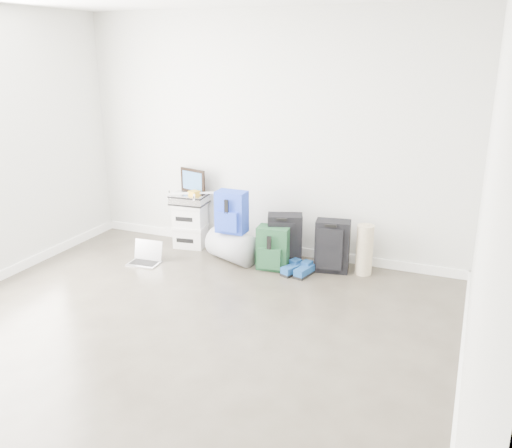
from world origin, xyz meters
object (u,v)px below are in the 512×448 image
at_px(briefcase, 189,199).
at_px(duffel_bag, 233,246).
at_px(laptop, 146,258).
at_px(boxes_stack, 190,225).
at_px(large_suitcase, 285,240).
at_px(carry_on, 332,246).

relative_size(briefcase, duffel_bag, 0.72).
height_order(briefcase, laptop, briefcase).
xyz_separation_m(boxes_stack, duffel_bag, (0.67, -0.24, -0.09)).
xyz_separation_m(boxes_stack, large_suitcase, (1.25, -0.13, 0.02)).
xyz_separation_m(carry_on, laptop, (-1.98, -0.56, -0.22)).
distance_m(briefcase, laptop, 0.88).
bearing_deg(carry_on, laptop, -173.41).
bearing_deg(briefcase, carry_on, -8.25).
distance_m(briefcase, large_suitcase, 1.29).
height_order(briefcase, large_suitcase, briefcase).
distance_m(duffel_bag, large_suitcase, 0.60).
distance_m(carry_on, laptop, 2.07).
bearing_deg(laptop, briefcase, 68.23).
height_order(duffel_bag, large_suitcase, large_suitcase).
bearing_deg(large_suitcase, laptop, -179.10).
relative_size(boxes_stack, laptop, 1.49).
bearing_deg(duffel_bag, carry_on, 30.54).
relative_size(boxes_stack, carry_on, 0.94).
bearing_deg(carry_on, boxes_stack, 167.41).
height_order(boxes_stack, laptop, boxes_stack).
distance_m(boxes_stack, briefcase, 0.32).
relative_size(carry_on, laptop, 1.59).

